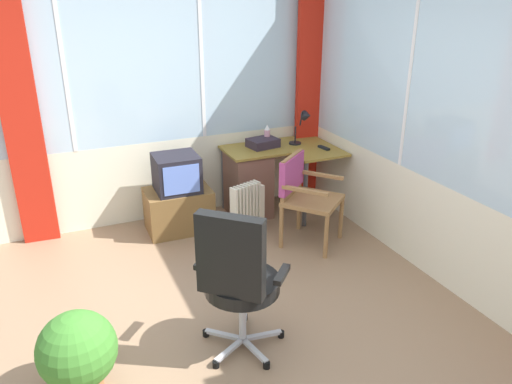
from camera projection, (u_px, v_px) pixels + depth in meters
ground at (227, 359)px, 3.39m from camera, size 4.88×5.68×0.06m
north_window_panel at (139, 97)px, 4.89m from camera, size 3.88×0.07×2.59m
east_window_panel at (480, 137)px, 3.61m from camera, size 0.07×4.68×2.59m
curtain_north_left at (20, 114)px, 4.44m from camera, size 0.32×0.09×2.49m
curtain_corner at (310, 90)px, 5.48m from camera, size 0.32×0.09×2.49m
desk at (252, 179)px, 5.35m from camera, size 1.14×0.83×0.72m
desk_lamp at (304, 122)px, 5.30m from camera, size 0.23×0.20×0.38m
tv_remote at (324, 148)px, 5.24m from camera, size 0.07×0.15×0.02m
spray_bottle at (267, 135)px, 5.35m from camera, size 0.06×0.06×0.22m
paper_tray at (263, 143)px, 5.29m from camera, size 0.33×0.28×0.09m
wooden_armchair at (301, 188)px, 4.70m from camera, size 0.68×0.68×0.85m
office_chair at (237, 275)px, 3.18m from camera, size 0.61×0.60×1.07m
tv_on_stand at (178, 198)px, 4.99m from camera, size 0.65×0.46×0.79m
space_heater at (248, 210)px, 4.90m from camera, size 0.41×0.28×0.54m
potted_plant at (78, 352)px, 2.98m from camera, size 0.47×0.47×0.55m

